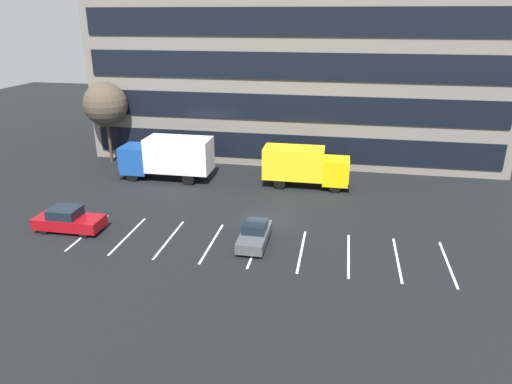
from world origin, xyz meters
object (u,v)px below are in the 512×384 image
box_truck_blue (168,156)px  sedan_charcoal (255,234)px  bare_tree (105,104)px  sedan_maroon (69,220)px  box_truck_yellow_all (304,165)px

box_truck_blue → sedan_charcoal: bearing=-48.0°
sedan_charcoal → bare_tree: bare_tree is taller
box_truck_blue → bare_tree: bare_tree is taller
sedan_charcoal → sedan_maroon: bearing=-178.3°
box_truck_blue → sedan_charcoal: (9.53, -10.57, -1.41)m
bare_tree → box_truck_blue: bearing=-27.8°
box_truck_blue → box_truck_yellow_all: (11.60, 0.29, -0.22)m
sedan_maroon → box_truck_yellow_all: bearing=37.9°
box_truck_blue → sedan_charcoal: size_ratio=2.04×
box_truck_yellow_all → sedan_maroon: 18.30m
sedan_maroon → bare_tree: bare_tree is taller
bare_tree → sedan_maroon: bearing=-73.1°
sedan_maroon → bare_tree: (-4.51, 14.79, 4.79)m
bare_tree → box_truck_yellow_all: bearing=-10.7°
box_truck_yellow_all → sedan_maroon: (-14.41, -11.22, -1.10)m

